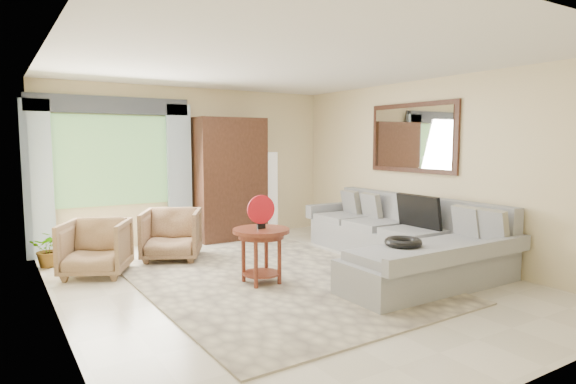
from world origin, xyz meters
TOP-DOWN VIEW (x-y plane):
  - ground at (0.00, 0.00)m, footprint 6.00×6.00m
  - area_rug at (-0.11, 0.09)m, footprint 3.08×4.06m
  - sectional_sofa at (1.78, -0.18)m, footprint 2.30×3.46m
  - tv_screen at (2.05, -0.20)m, footprint 0.14×0.74m
  - garden_hose at (1.00, -0.95)m, footprint 0.43×0.43m
  - coffee_table at (-0.31, 0.06)m, footprint 0.67×0.67m
  - red_disc at (-0.31, 0.06)m, footprint 0.34×0.07m
  - armchair_left at (-1.90, 1.51)m, footprint 1.03×1.04m
  - armchair_right at (-0.82, 1.79)m, footprint 1.07×1.08m
  - potted_plant at (-2.35, 2.30)m, footprint 0.54×0.51m
  - armoire at (0.55, 2.72)m, footprint 1.20×0.55m
  - floor_lamp at (1.35, 2.78)m, footprint 0.24×0.24m
  - window at (-1.35, 2.97)m, footprint 1.80×0.04m
  - curtain_left at (-2.40, 2.88)m, footprint 0.40×0.08m
  - curtain_right at (-0.30, 2.88)m, footprint 0.40×0.08m
  - valance at (-1.35, 2.90)m, footprint 2.40×0.12m
  - wall_mirror at (2.46, 0.35)m, footprint 0.05×1.70m

SIDE VIEW (x-z plane):
  - ground at x=0.00m, z-range 0.00..0.00m
  - area_rug at x=-0.11m, z-range 0.00..0.02m
  - potted_plant at x=-2.35m, z-range 0.00..0.50m
  - sectional_sofa at x=1.78m, z-range -0.17..0.73m
  - coffee_table at x=-0.31m, z-range 0.02..0.69m
  - armchair_left at x=-1.90m, z-range 0.00..0.71m
  - armchair_right at x=-0.82m, z-range 0.00..0.73m
  - garden_hose at x=1.00m, z-range 0.50..0.59m
  - tv_screen at x=2.05m, z-range 0.48..0.96m
  - floor_lamp at x=1.35m, z-range 0.00..1.50m
  - red_disc at x=-0.31m, z-range 0.73..1.07m
  - armoire at x=0.55m, z-range 0.00..2.10m
  - curtain_left at x=-2.40m, z-range 0.00..2.30m
  - curtain_right at x=-0.30m, z-range 0.00..2.30m
  - window at x=-1.35m, z-range 0.70..2.10m
  - wall_mirror at x=2.46m, z-range 1.22..2.27m
  - valance at x=-1.35m, z-range 2.12..2.38m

